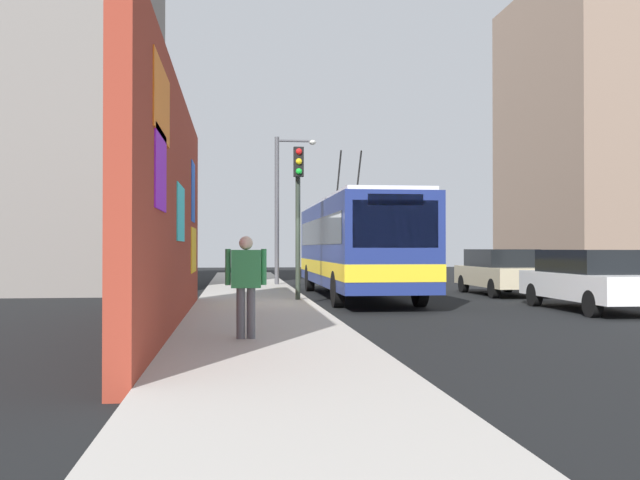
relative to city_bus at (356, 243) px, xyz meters
name	(u,v)px	position (x,y,z in m)	size (l,w,h in m)	color
ground_plane	(315,309)	(-3.98, 1.80, -1.78)	(80.00, 80.00, 0.00)	black
sidewalk_slab	(255,307)	(-3.98, 3.40, -1.70)	(48.00, 3.20, 0.15)	#ADA8A0
graffiti_wall	(172,209)	(-8.56, 5.15, 0.62)	(12.83, 0.32, 4.78)	maroon
building_far_left	(57,118)	(6.35, 11.00, 5.04)	(10.54, 7.46, 13.63)	gray
building_far_right	(602,133)	(12.13, -15.20, 5.89)	(11.01, 7.77, 15.33)	gray
city_bus	(356,243)	(0.00, 0.00, 0.00)	(11.31, 2.58, 4.97)	navy
parked_car_white	(591,278)	(-5.42, -5.20, -0.94)	(4.84, 1.89, 1.58)	white
parked_car_champagne	(501,271)	(0.75, -5.20, -0.94)	(4.58, 1.90, 1.58)	#C6B793
pedestrian_near_wall	(246,278)	(-11.04, 3.75, -0.65)	(0.22, 0.67, 1.67)	#595960
traffic_light	(298,197)	(-2.71, 2.15, 1.30)	(0.49, 0.28, 4.36)	#2D382D
street_lamp	(282,199)	(5.93, 2.05, 1.85)	(0.44, 1.69, 6.00)	#4C4C51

